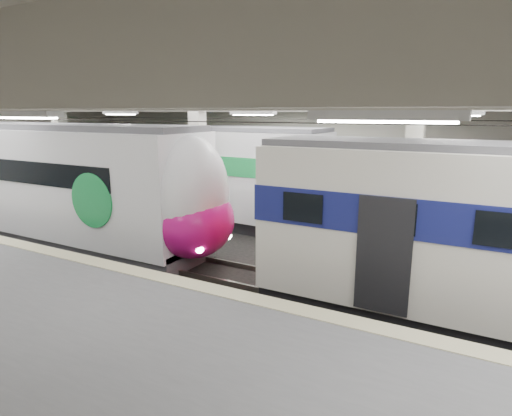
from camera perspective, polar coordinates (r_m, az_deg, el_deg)
The scene contains 3 objects.
station_hall at distance 11.44m, azimuth -9.51°, elevation 3.78°, with size 36.00×24.00×5.75m.
modern_emu at distance 17.23m, azimuth -22.49°, elevation 2.56°, with size 14.16×2.92×4.55m.
far_train at distance 20.54m, azimuth -8.99°, elevation 4.91°, with size 13.74×3.43×4.36m.
Camera 1 is at (6.99, -10.63, 4.98)m, focal length 30.00 mm.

